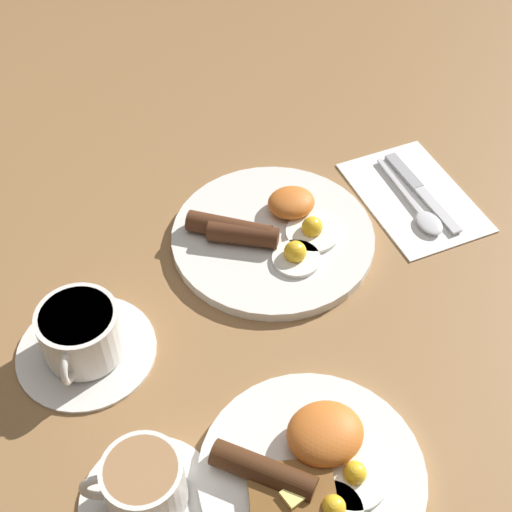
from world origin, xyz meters
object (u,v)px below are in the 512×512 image
(breakfast_plate_near, at_px, (272,234))
(breakfast_plate_far, at_px, (312,470))
(teacup_near, at_px, (82,337))
(spoon, at_px, (423,215))
(knife, at_px, (418,187))
(teacup_far, at_px, (145,488))

(breakfast_plate_near, xyz_separation_m, breakfast_plate_far, (0.08, 0.33, 0.00))
(teacup_near, height_order, spoon, teacup_near)
(knife, bearing_deg, breakfast_plate_far, -46.35)
(teacup_far, height_order, spoon, teacup_far)
(teacup_near, distance_m, spoon, 0.48)
(teacup_near, xyz_separation_m, spoon, (-0.48, -0.06, -0.02))
(teacup_near, relative_size, knife, 0.93)
(breakfast_plate_far, bearing_deg, teacup_far, -11.12)
(breakfast_plate_near, relative_size, spoon, 1.62)
(breakfast_plate_near, bearing_deg, knife, -175.30)
(spoon, bearing_deg, knife, 155.66)
(breakfast_plate_far, distance_m, teacup_near, 0.30)
(knife, xyz_separation_m, spoon, (0.02, 0.05, 0.00))
(teacup_near, relative_size, spoon, 0.98)
(breakfast_plate_near, distance_m, spoon, 0.21)
(teacup_far, bearing_deg, breakfast_plate_far, 168.88)
(spoon, bearing_deg, breakfast_plate_near, -100.39)
(knife, distance_m, spoon, 0.06)
(breakfast_plate_far, relative_size, teacup_near, 1.43)
(breakfast_plate_near, distance_m, breakfast_plate_far, 0.34)
(breakfast_plate_near, height_order, teacup_near, teacup_near)
(spoon, bearing_deg, teacup_near, -84.25)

